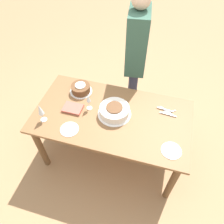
# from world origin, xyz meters

# --- Properties ---
(ground_plane) EXTENTS (12.00, 12.00, 0.00)m
(ground_plane) POSITION_xyz_m (0.00, 0.00, 0.00)
(ground_plane) COLOR #A87F56
(dining_table) EXTENTS (1.59, 0.86, 0.74)m
(dining_table) POSITION_xyz_m (0.00, 0.00, 0.63)
(dining_table) COLOR brown
(dining_table) RESTS_ON ground_plane
(cake_center_white) EXTENTS (0.34, 0.34, 0.11)m
(cake_center_white) POSITION_xyz_m (-0.02, -0.02, 0.79)
(cake_center_white) COLOR white
(cake_center_white) RESTS_ON dining_table
(cake_front_chocolate) EXTENTS (0.25, 0.25, 0.10)m
(cake_front_chocolate) POSITION_xyz_m (0.43, -0.24, 0.79)
(cake_front_chocolate) COLOR white
(cake_front_chocolate) RESTS_ON dining_table
(wine_glass_near) EXTENTS (0.06, 0.06, 0.21)m
(wine_glass_near) POSITION_xyz_m (0.25, -0.03, 0.88)
(wine_glass_near) COLOR silver
(wine_glass_near) RESTS_ON dining_table
(wine_glass_far) EXTENTS (0.06, 0.06, 0.22)m
(wine_glass_far) POSITION_xyz_m (0.64, 0.24, 0.89)
(wine_glass_far) COLOR silver
(wine_glass_far) RESTS_ON dining_table
(dessert_plate_left) EXTENTS (0.18, 0.18, 0.01)m
(dessert_plate_left) POSITION_xyz_m (-0.62, 0.25, 0.75)
(dessert_plate_left) COLOR silver
(dessert_plate_left) RESTS_ON dining_table
(dessert_plate_right) EXTENTS (0.18, 0.18, 0.01)m
(dessert_plate_right) POSITION_xyz_m (0.35, 0.28, 0.75)
(dessert_plate_right) COLOR silver
(dessert_plate_right) RESTS_ON dining_table
(fork_pile) EXTENTS (0.21, 0.11, 0.01)m
(fork_pile) POSITION_xyz_m (-0.53, -0.20, 0.75)
(fork_pile) COLOR silver
(fork_pile) RESTS_ON dining_table
(napkin_stack) EXTENTS (0.20, 0.15, 0.03)m
(napkin_stack) POSITION_xyz_m (0.41, 0.03, 0.76)
(napkin_stack) COLOR #B75B4C
(napkin_stack) RESTS_ON dining_table
(person_cutting) EXTENTS (0.27, 0.43, 1.68)m
(person_cutting) POSITION_xyz_m (-0.07, -0.74, 1.02)
(person_cutting) COLOR #2D334C
(person_cutting) RESTS_ON ground_plane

